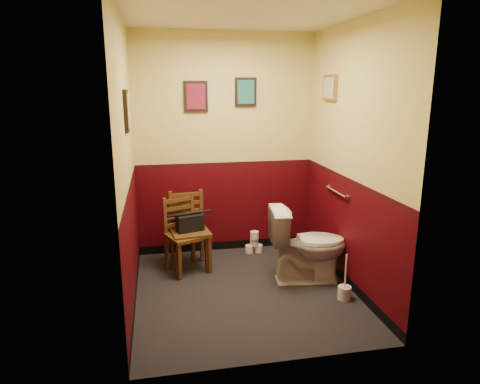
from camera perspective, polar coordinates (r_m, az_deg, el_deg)
name	(u,v)px	position (r m, az deg, el deg)	size (l,w,h in m)	color
floor	(245,291)	(4.56, 0.61, -13.05)	(2.20, 2.40, 0.00)	black
ceiling	(245,13)	(4.11, 0.72, 22.77)	(2.20, 2.40, 0.00)	silver
wall_back	(225,146)	(5.29, -1.97, 6.13)	(2.20, 2.70, 0.00)	#3A030A
wall_front	(280,193)	(2.98, 5.32, -0.08)	(2.20, 2.70, 0.00)	#3A030A
wall_left	(127,167)	(4.05, -14.78, 3.25)	(2.40, 2.70, 0.00)	#3A030A
wall_right	(351,159)	(4.47, 14.63, 4.24)	(2.40, 2.70, 0.00)	#3A030A
grab_bar	(336,192)	(4.76, 12.73, 0.01)	(0.05, 0.56, 0.06)	silver
framed_print_back_a	(196,96)	(5.18, -5.91, 12.56)	(0.28, 0.04, 0.36)	black
framed_print_back_b	(246,92)	(5.27, 0.76, 13.19)	(0.26, 0.04, 0.34)	black
framed_print_left	(127,111)	(4.09, -14.85, 10.42)	(0.04, 0.30, 0.38)	black
framed_print_right	(330,88)	(4.96, 11.89, 13.44)	(0.04, 0.34, 0.28)	olive
toilet	(308,245)	(4.69, 9.01, -6.99)	(0.46, 0.83, 0.81)	white
toilet_brush	(344,292)	(4.50, 13.75, -12.80)	(0.13, 0.13, 0.48)	silver
chair_left	(185,235)	(4.92, -7.41, -5.67)	(0.52, 0.52, 0.85)	#503418
chair_right	(189,231)	(4.96, -6.77, -5.20)	(0.47, 0.47, 0.90)	#503418
handbag	(190,223)	(4.89, -6.71, -4.09)	(0.33, 0.22, 0.22)	black
tp_stack	(254,244)	(5.48, 1.89, -6.89)	(0.22, 0.14, 0.29)	silver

